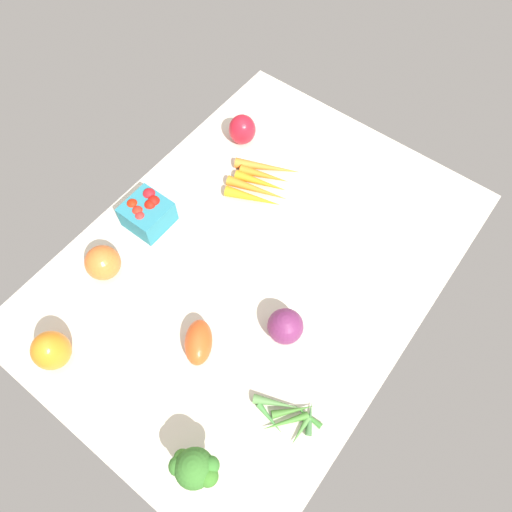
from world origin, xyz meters
TOP-DOWN VIEW (x-y plane):
  - tablecloth at (0.00, 0.00)cm, footprint 104.00×76.00cm
  - heirloom_tomato_orange at (-22.91, 25.48)cm, footprint 7.95×7.95cm
  - bell_pepper_orange at (-43.41, 18.68)cm, footprint 9.72×9.72cm
  - red_onion_near_basket at (-10.40, -15.59)cm, footprint 7.62×7.62cm
  - roma_tomato at (-23.79, -3.16)cm, footprint 11.23×10.34cm
  - okra_pile at (-23.89, -26.13)cm, footprint 11.05×14.17cm
  - carrot_bunch at (17.98, 12.12)cm, footprint 18.75×18.48cm
  - berry_basket at (-7.03, 27.10)cm, footprint 9.93×9.93cm
  - broccoli_head at (-42.40, -18.83)cm, footprint 7.23×8.99cm
  - bell_pepper_red at (27.12, 25.21)cm, footprint 8.59×8.59cm

SIDE VIEW (x-z plane):
  - tablecloth at x=0.00cm, z-range 0.00..2.00cm
  - okra_pile at x=-23.89cm, z-range 1.82..3.78cm
  - carrot_bunch at x=17.98cm, z-range 1.93..4.70cm
  - roma_tomato at x=-23.79cm, z-range 2.00..7.71cm
  - berry_basket at x=-7.03cm, z-range 1.92..9.53cm
  - red_onion_near_basket at x=-10.40cm, z-range 2.00..9.62cm
  - heirloom_tomato_orange at x=-22.91cm, z-range 2.00..9.95cm
  - bell_pepper_red at x=27.12cm, z-range 2.00..10.25cm
  - bell_pepper_orange at x=-43.41cm, z-range 2.00..11.45cm
  - broccoli_head at x=-42.40cm, z-range 3.39..14.03cm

